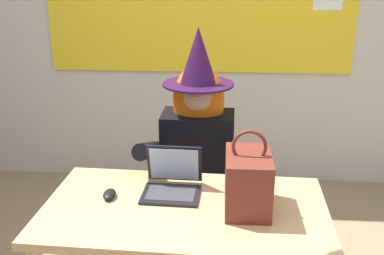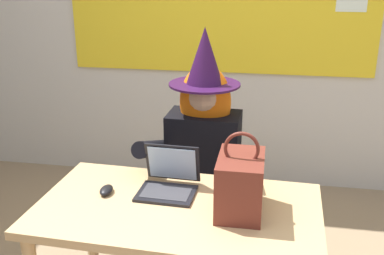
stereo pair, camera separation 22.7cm
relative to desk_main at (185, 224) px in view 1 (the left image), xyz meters
The scene contains 7 objects.
wall_back_bulletin 2.02m from the desk_main, 90.94° to the left, with size 5.35×2.00×2.98m.
desk_main is the anchor object (origin of this frame).
chair_at_desk 0.74m from the desk_main, 87.64° to the left, with size 0.45×0.45×0.88m.
person_costumed 0.62m from the desk_main, 87.92° to the left, with size 0.60×0.67×1.45m.
laptop 0.22m from the desk_main, 116.66° to the left, with size 0.28×0.27×0.22m.
computer_mouse 0.39m from the desk_main, behind, with size 0.06×0.10×0.03m, color black.
handbag 0.36m from the desk_main, ahead, with size 0.20×0.30×0.38m.
Camera 1 is at (0.19, -1.68, 1.75)m, focal length 42.19 mm.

